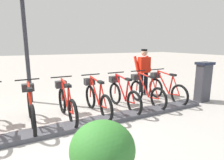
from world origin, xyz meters
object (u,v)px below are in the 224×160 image
at_px(planter_bush, 103,157).
at_px(bike_docked_5, 31,107).
at_px(bike_docked_0, 165,88).
at_px(worker_near_rack, 144,70).
at_px(bike_docked_4, 66,102).
at_px(bike_docked_1, 145,91).
at_px(bike_docked_3, 96,98).
at_px(lamp_post, 23,9).
at_px(bike_docked_2, 122,94).
at_px(payment_kiosk, 203,81).

bearing_deg(planter_bush, bike_docked_5, 13.90).
relative_size(bike_docked_0, worker_near_rack, 1.04).
distance_m(bike_docked_0, worker_near_rack, 1.11).
bearing_deg(bike_docked_4, bike_docked_0, -90.00).
height_order(bike_docked_1, bike_docked_4, same).
bearing_deg(worker_near_rack, bike_docked_5, 104.32).
distance_m(bike_docked_1, bike_docked_3, 1.61).
distance_m(bike_docked_1, lamp_post, 4.38).
bearing_deg(bike_docked_2, bike_docked_3, 90.00).
distance_m(bike_docked_3, bike_docked_5, 1.61).
relative_size(bike_docked_3, bike_docked_5, 1.00).
height_order(bike_docked_2, bike_docked_4, same).
bearing_deg(planter_bush, bike_docked_3, -20.50).
bearing_deg(bike_docked_3, payment_kiosk, -99.37).
bearing_deg(lamp_post, bike_docked_3, -140.78).
height_order(lamp_post, planter_bush, lamp_post).
bearing_deg(lamp_post, bike_docked_4, -158.88).
xyz_separation_m(bike_docked_2, bike_docked_5, (0.00, 2.41, 0.00)).
relative_size(payment_kiosk, lamp_post, 0.29).
bearing_deg(bike_docked_2, bike_docked_4, 90.00).
height_order(bike_docked_0, bike_docked_1, same).
bearing_deg(lamp_post, worker_near_rack, -103.07).
height_order(bike_docked_1, bike_docked_5, same).
distance_m(payment_kiosk, bike_docked_1, 1.96).
bearing_deg(bike_docked_2, worker_near_rack, -55.96).
height_order(worker_near_rack, planter_bush, worker_near_rack).
height_order(payment_kiosk, lamp_post, lamp_post).
bearing_deg(bike_docked_3, worker_near_rack, -66.44).
bearing_deg(planter_bush, bike_docked_1, -44.86).
xyz_separation_m(bike_docked_5, planter_bush, (-2.59, -0.64, 0.11)).
xyz_separation_m(bike_docked_1, planter_bush, (-2.59, 2.57, 0.11)).
height_order(bike_docked_3, bike_docked_5, same).
relative_size(bike_docked_0, bike_docked_2, 1.00).
xyz_separation_m(bike_docked_0, planter_bush, (-2.59, 3.38, 0.11)).
height_order(bike_docked_3, bike_docked_4, same).
height_order(bike_docked_1, lamp_post, lamp_post).
distance_m(payment_kiosk, bike_docked_3, 3.52).
distance_m(bike_docked_0, lamp_post, 4.99).
bearing_deg(lamp_post, bike_docked_5, 177.50).
xyz_separation_m(payment_kiosk, worker_near_rack, (1.56, 1.20, 0.24)).
bearing_deg(payment_kiosk, bike_docked_1, 72.89).
bearing_deg(worker_near_rack, bike_docked_4, 107.85).
bearing_deg(worker_near_rack, payment_kiosk, -142.49).
height_order(payment_kiosk, bike_docked_5, payment_kiosk).
relative_size(worker_near_rack, lamp_post, 0.37).
distance_m(bike_docked_1, worker_near_rack, 1.28).
relative_size(bike_docked_3, bike_docked_4, 1.00).
bearing_deg(lamp_post, planter_bush, -172.86).
xyz_separation_m(bike_docked_2, bike_docked_4, (0.00, 1.61, 0.00)).
bearing_deg(planter_bush, bike_docked_0, -52.55).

